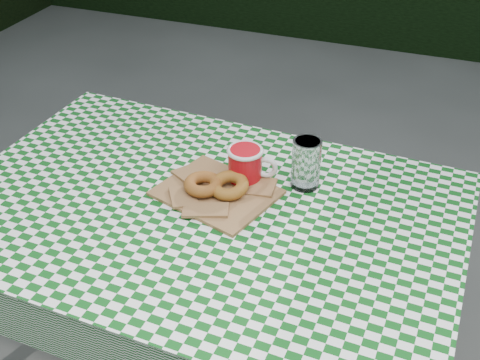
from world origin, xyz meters
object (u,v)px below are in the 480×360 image
(table, at_px, (206,315))
(paper_bag, at_px, (216,192))
(drinking_glass, at_px, (306,163))
(coffee_mug, at_px, (245,165))

(table, distance_m, paper_bag, 0.39)
(table, height_order, drinking_glass, drinking_glass)
(table, xyz_separation_m, coffee_mug, (0.06, 0.14, 0.43))
(paper_bag, height_order, drinking_glass, drinking_glass)
(table, distance_m, coffee_mug, 0.46)
(table, xyz_separation_m, drinking_glass, (0.21, 0.18, 0.45))
(paper_bag, relative_size, drinking_glass, 2.09)
(table, bearing_deg, drinking_glass, 42.36)
(coffee_mug, bearing_deg, table, -123.92)
(table, height_order, coffee_mug, coffee_mug)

